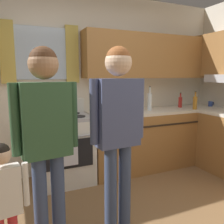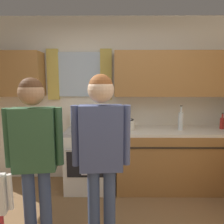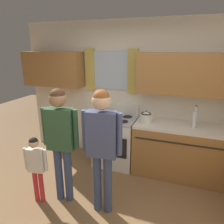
{
  "view_description": "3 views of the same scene",
  "coord_description": "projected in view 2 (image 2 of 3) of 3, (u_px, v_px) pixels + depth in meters",
  "views": [
    {
      "loc": [
        -0.93,
        -1.44,
        1.42
      ],
      "look_at": [
        -0.02,
        0.64,
        1.06
      ],
      "focal_mm": 36.93,
      "sensor_mm": 36.0,
      "label": 1
    },
    {
      "loc": [
        -0.0,
        -1.4,
        1.59
      ],
      "look_at": [
        -0.02,
        0.83,
        1.27
      ],
      "focal_mm": 32.48,
      "sensor_mm": 36.0,
      "label": 2
    },
    {
      "loc": [
        0.8,
        -1.86,
        2.12
      ],
      "look_at": [
        -0.09,
        0.65,
        1.3
      ],
      "focal_mm": 33.64,
      "sensor_mm": 36.0,
      "label": 3
    }
  ],
  "objects": [
    {
      "name": "kitchen_counter_run",
      "position": [
        224.0,
        169.0,
        2.71
      ],
      "size": [
        2.25,
        1.95,
        0.9
      ],
      "color": "#9E6B38",
      "rests_on": "ground"
    },
    {
      "name": "back_wall_unit",
      "position": [
        117.0,
        91.0,
        3.21
      ],
      "size": [
        4.6,
        0.42,
        2.6
      ],
      "color": "silver",
      "rests_on": "ground"
    },
    {
      "name": "stove_oven",
      "position": [
        92.0,
        157.0,
        3.08
      ],
      "size": [
        0.72,
        0.67,
        1.1
      ],
      "color": "silver",
      "rests_on": "ground"
    },
    {
      "name": "stovetop_kettle",
      "position": [
        128.0,
        124.0,
        2.97
      ],
      "size": [
        0.27,
        0.2,
        0.21
      ],
      "color": "silver",
      "rests_on": "kitchen_counter_run"
    },
    {
      "name": "adult_holding_child",
      "position": [
        35.0,
        146.0,
        1.8
      ],
      "size": [
        0.5,
        0.22,
        1.64
      ],
      "color": "#38476B",
      "rests_on": "ground"
    },
    {
      "name": "bottle_tall_clear",
      "position": [
        181.0,
        121.0,
        2.96
      ],
      "size": [
        0.07,
        0.07,
        0.37
      ],
      "color": "silver",
      "rests_on": "kitchen_counter_run"
    },
    {
      "name": "bottle_sauce_red",
      "position": [
        222.0,
        123.0,
        3.03
      ],
      "size": [
        0.06,
        0.06,
        0.25
      ],
      "color": "red",
      "rests_on": "kitchen_counter_run"
    },
    {
      "name": "adult_in_plaid",
      "position": [
        102.0,
        145.0,
        1.78
      ],
      "size": [
        0.51,
        0.23,
        1.66
      ],
      "color": "#38476B",
      "rests_on": "ground"
    }
  ]
}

